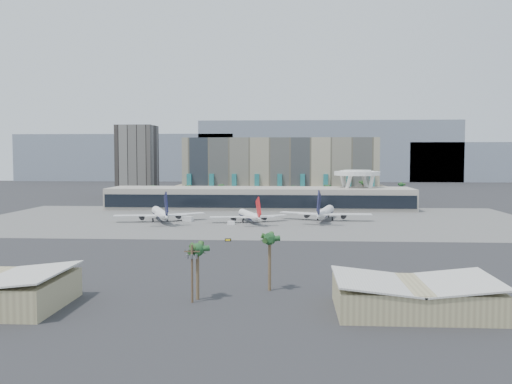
# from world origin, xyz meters

# --- Properties ---
(ground) EXTENTS (900.00, 900.00, 0.00)m
(ground) POSITION_xyz_m (0.00, 0.00, 0.00)
(ground) COLOR #232326
(ground) RESTS_ON ground
(apron_pad) EXTENTS (260.00, 130.00, 0.06)m
(apron_pad) POSITION_xyz_m (0.00, 55.00, 0.03)
(apron_pad) COLOR #5B5B59
(apron_pad) RESTS_ON ground
(mountain_ridge) EXTENTS (680.00, 60.00, 70.00)m
(mountain_ridge) POSITION_xyz_m (27.88, 470.00, 29.89)
(mountain_ridge) COLOR gray
(mountain_ridge) RESTS_ON ground
(hotel) EXTENTS (140.00, 30.00, 42.00)m
(hotel) POSITION_xyz_m (10.00, 174.41, 16.81)
(hotel) COLOR tan
(hotel) RESTS_ON ground
(office_tower) EXTENTS (30.00, 30.00, 52.00)m
(office_tower) POSITION_xyz_m (-95.00, 200.00, 22.94)
(office_tower) COLOR black
(office_tower) RESTS_ON ground
(terminal) EXTENTS (170.00, 32.50, 14.50)m
(terminal) POSITION_xyz_m (0.00, 109.84, 6.52)
(terminal) COLOR #B8B1A2
(terminal) RESTS_ON ground
(saucer_structure) EXTENTS (26.00, 26.00, 21.89)m
(saucer_structure) POSITION_xyz_m (55.00, 116.00, 18.45)
(saucer_structure) COLOR white
(saucer_structure) RESTS_ON ground
(palm_row) EXTENTS (157.80, 2.80, 13.10)m
(palm_row) POSITION_xyz_m (7.00, 145.00, 10.50)
(palm_row) COLOR brown
(palm_row) RESTS_ON ground
(hangar_right) EXTENTS (30.55, 20.60, 6.89)m
(hangar_right) POSITION_xyz_m (42.00, -100.00, 2.95)
(hangar_right) COLOR #998E66
(hangar_right) RESTS_ON ground
(utility_pole) EXTENTS (3.20, 0.85, 12.00)m
(utility_pole) POSITION_xyz_m (-2.00, -96.09, 7.14)
(utility_pole) COLOR #4C3826
(utility_pole) RESTS_ON ground
(airliner_left) EXTENTS (39.85, 41.14, 14.91)m
(airliner_left) POSITION_xyz_m (-41.63, 44.71, 3.76)
(airliner_left) COLOR white
(airliner_left) RESTS_ON ground
(airliner_centre) EXTENTS (34.46, 35.64, 12.78)m
(airliner_centre) POSITION_xyz_m (-0.92, 44.21, 3.22)
(airliner_centre) COLOR white
(airliner_centre) RESTS_ON ground
(airliner_right) EXTENTS (42.32, 43.98, 15.33)m
(airliner_right) POSITION_xyz_m (33.46, 53.54, 3.87)
(airliner_right) COLOR white
(airliner_right) RESTS_ON ground
(service_vehicle_a) EXTENTS (5.13, 3.60, 2.28)m
(service_vehicle_a) POSITION_xyz_m (-29.27, 46.36, 1.14)
(service_vehicle_a) COLOR silver
(service_vehicle_a) RESTS_ON ground
(service_vehicle_b) EXTENTS (3.36, 2.15, 1.64)m
(service_vehicle_b) POSITION_xyz_m (-8.23, 35.15, 0.82)
(service_vehicle_b) COLOR white
(service_vehicle_b) RESTS_ON ground
(taxiway_sign) EXTENTS (2.24, 0.71, 1.01)m
(taxiway_sign) POSITION_xyz_m (-4.15, -12.33, 0.50)
(taxiway_sign) COLOR black
(taxiway_sign) RESTS_ON ground
(near_palm_a) EXTENTS (6.00, 6.00, 11.95)m
(near_palm_a) POSITION_xyz_m (-1.31, -93.44, 9.12)
(near_palm_a) COLOR brown
(near_palm_a) RESTS_ON ground
(near_palm_b) EXTENTS (6.00, 6.00, 13.08)m
(near_palm_b) POSITION_xyz_m (13.42, -84.45, 10.22)
(near_palm_b) COLOR brown
(near_palm_b) RESTS_ON ground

